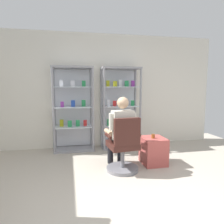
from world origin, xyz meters
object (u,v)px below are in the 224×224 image
(display_cabinet_left, at_px, (73,108))
(display_cabinet_right, at_px, (120,107))
(tea_glass, at_px, (153,136))
(storage_crate, at_px, (153,151))
(seated_shopkeeper, at_px, (121,129))
(office_chair, at_px, (124,149))

(display_cabinet_left, height_order, display_cabinet_right, same)
(display_cabinet_left, bearing_deg, tea_glass, -41.55)
(display_cabinet_left, xyz_separation_m, storage_crate, (1.45, -1.23, -0.71))
(seated_shopkeeper, distance_m, tea_glass, 0.66)
(storage_crate, bearing_deg, office_chair, -159.23)
(seated_shopkeeper, bearing_deg, display_cabinet_left, 120.93)
(display_cabinet_left, xyz_separation_m, seated_shopkeeper, (0.79, -1.31, -0.25))
(display_cabinet_left, relative_size, seated_shopkeeper, 1.47)
(display_cabinet_left, distance_m, office_chair, 1.77)
(display_cabinet_right, height_order, seated_shopkeeper, display_cabinet_right)
(office_chair, bearing_deg, seated_shopkeeper, 95.60)
(office_chair, xyz_separation_m, seated_shopkeeper, (-0.02, 0.16, 0.32))
(office_chair, distance_m, storage_crate, 0.71)
(display_cabinet_right, height_order, storage_crate, display_cabinet_right)
(display_cabinet_right, distance_m, seated_shopkeeper, 1.37)
(display_cabinet_right, relative_size, office_chair, 1.98)
(tea_glass, bearing_deg, seated_shopkeeper, -175.52)
(tea_glass, bearing_deg, office_chair, -161.16)
(display_cabinet_right, xyz_separation_m, seated_shopkeeper, (-0.31, -1.31, -0.25))
(display_cabinet_left, relative_size, display_cabinet_right, 1.00)
(tea_glass, bearing_deg, display_cabinet_left, 138.45)
(seated_shopkeeper, bearing_deg, storage_crate, 7.14)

